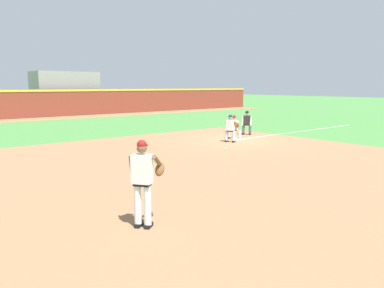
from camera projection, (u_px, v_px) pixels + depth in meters
name	position (u px, v px, depth m)	size (l,w,h in m)	color
ground_plane	(236.00, 140.00, 20.45)	(160.00, 160.00, 0.00)	#47843D
infield_dirt_patch	(210.00, 164.00, 14.14)	(18.00, 18.00, 0.01)	#936B47
warning_track_strip	(84.00, 117.00, 35.71)	(48.00, 3.20, 0.01)	#936B47
foul_line_stripe	(302.00, 131.00, 24.29)	(12.25, 0.10, 0.00)	white
first_base_bag	(236.00, 139.00, 20.44)	(0.38, 0.38, 0.09)	white
baseball	(225.00, 149.00, 17.36)	(0.07, 0.07, 0.07)	white
pitcher	(144.00, 178.00, 7.70)	(0.85, 0.57, 1.86)	black
first_baseman	(234.00, 126.00, 20.72)	(0.79, 1.06, 1.34)	black
baserunner	(230.00, 127.00, 19.55)	(0.59, 0.67, 1.46)	black
umpire	(247.00, 122.00, 22.51)	(0.64, 0.68, 1.46)	black
outfield_wall	(75.00, 101.00, 37.02)	(48.00, 0.54, 2.60)	brown
stadium_seating_block	(65.00, 93.00, 38.78)	(6.30, 3.35, 4.35)	gray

